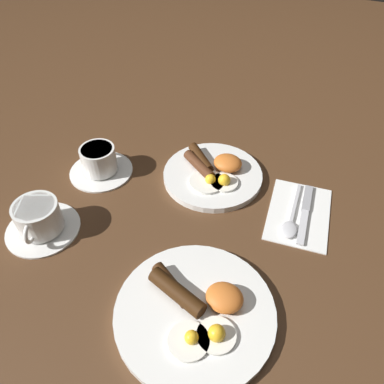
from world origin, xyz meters
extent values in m
plane|color=#4C301C|center=(0.00, 0.00, 0.00)|extent=(3.00, 3.00, 0.00)
cylinder|color=white|center=(0.00, 0.00, 0.01)|extent=(0.23, 0.23, 0.01)
cylinder|color=white|center=(-0.04, 0.02, 0.02)|extent=(0.06, 0.06, 0.01)
sphere|color=yellow|center=(-0.04, 0.03, 0.03)|extent=(0.03, 0.03, 0.03)
cylinder|color=white|center=(0.00, 0.04, 0.02)|extent=(0.08, 0.08, 0.01)
sphere|color=yellow|center=(-0.01, 0.03, 0.03)|extent=(0.02, 0.02, 0.02)
ellipsoid|color=orange|center=(-0.03, -0.03, 0.03)|extent=(0.07, 0.06, 0.03)
cylinder|color=#361D0C|center=(0.04, -0.03, 0.03)|extent=(0.09, 0.08, 0.02)
cylinder|color=#492715|center=(0.04, 0.00, 0.03)|extent=(0.10, 0.08, 0.02)
cylinder|color=white|center=(-0.10, 0.34, 0.01)|extent=(0.27, 0.27, 0.01)
cylinder|color=white|center=(-0.15, 0.37, 0.02)|extent=(0.06, 0.06, 0.01)
sphere|color=yellow|center=(-0.15, 0.37, 0.03)|extent=(0.03, 0.03, 0.03)
cylinder|color=white|center=(-0.11, 0.39, 0.02)|extent=(0.07, 0.07, 0.01)
sphere|color=yellow|center=(-0.11, 0.39, 0.03)|extent=(0.02, 0.02, 0.02)
ellipsoid|color=orange|center=(-0.14, 0.30, 0.03)|extent=(0.06, 0.06, 0.03)
cylinder|color=#381E0C|center=(-0.05, 0.32, 0.03)|extent=(0.09, 0.07, 0.02)
cylinder|color=#331C0A|center=(-0.06, 0.33, 0.03)|extent=(0.12, 0.06, 0.03)
cylinder|color=white|center=(0.25, 0.09, 0.00)|extent=(0.15, 0.15, 0.01)
cylinder|color=white|center=(0.25, 0.09, 0.04)|extent=(0.08, 0.08, 0.06)
cylinder|color=#56331E|center=(0.25, 0.09, 0.07)|extent=(0.07, 0.07, 0.00)
torus|color=white|center=(0.29, 0.06, 0.04)|extent=(0.04, 0.03, 0.04)
cylinder|color=white|center=(0.26, 0.29, 0.00)|extent=(0.15, 0.15, 0.01)
cylinder|color=white|center=(0.26, 0.29, 0.04)|extent=(0.09, 0.09, 0.06)
cylinder|color=#56331E|center=(0.26, 0.29, 0.07)|extent=(0.08, 0.08, 0.00)
torus|color=white|center=(0.25, 0.33, 0.04)|extent=(0.02, 0.04, 0.04)
cube|color=white|center=(-0.21, 0.04, 0.00)|extent=(0.14, 0.20, 0.01)
cube|color=silver|center=(-0.23, 0.07, 0.01)|extent=(0.02, 0.10, 0.00)
cube|color=#9E9EA3|center=(-0.22, -0.01, 0.01)|extent=(0.02, 0.08, 0.01)
ellipsoid|color=silver|center=(-0.20, 0.10, 0.01)|extent=(0.04, 0.05, 0.01)
cube|color=silver|center=(-0.20, 0.01, 0.01)|extent=(0.01, 0.12, 0.00)
camera|label=1|loc=(-0.22, 0.63, 0.60)|focal=35.00mm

